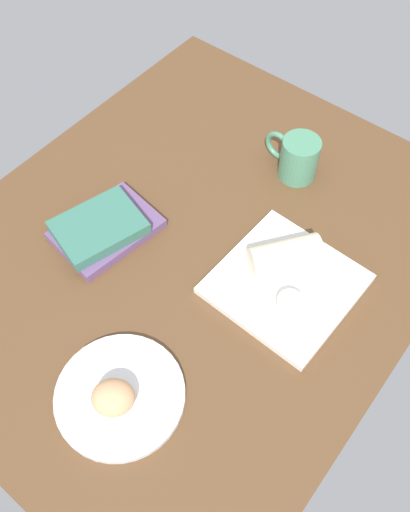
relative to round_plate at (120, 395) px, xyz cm
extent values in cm
cube|color=brown|center=(32.56, 10.45, -2.70)|extent=(110.00, 90.00, 4.00)
cylinder|color=white|center=(0.00, 0.00, 0.00)|extent=(22.51, 22.51, 1.40)
ellipsoid|color=tan|center=(-1.56, -0.51, 3.28)|extent=(9.62, 9.76, 5.17)
cube|color=white|center=(36.23, -9.75, 0.10)|extent=(26.01, 26.01, 1.60)
cylinder|color=silver|center=(31.89, -13.41, 2.24)|extent=(5.12, 5.12, 2.68)
cylinder|color=#D55C23|center=(31.89, -13.41, 3.28)|extent=(4.20, 4.20, 0.40)
cylinder|color=beige|center=(39.70, -6.81, 3.73)|extent=(14.56, 12.77, 5.67)
cube|color=#6B4C7A|center=(23.89, 26.43, 0.35)|extent=(22.33, 17.35, 2.11)
cube|color=#387260|center=(22.32, 26.65, 2.72)|extent=(19.94, 17.08, 2.63)
cylinder|color=#4C8C6B|center=(62.23, 4.72, 4.20)|extent=(8.35, 8.35, 9.81)
cylinder|color=#9C6545|center=(62.23, 4.72, 8.51)|extent=(6.85, 6.85, 0.40)
torus|color=#4C8C6B|center=(62.71, 10.49, 4.20)|extent=(1.78, 7.16, 7.08)
camera|label=1|loc=(-16.54, -31.85, 91.60)|focal=38.58mm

